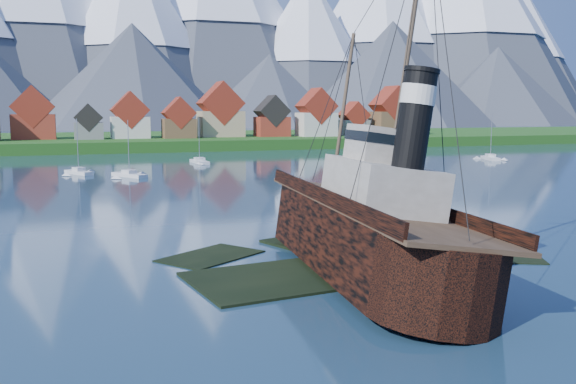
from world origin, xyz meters
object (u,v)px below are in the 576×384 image
object	(u,v)px
sailboat_c	(129,176)
sailboat_e	(200,162)
tugboat_wreck	(351,225)
sailboat_d	(490,159)
sailboat_f	(79,173)

from	to	relation	value
sailboat_c	sailboat_e	distance (m)	29.32
tugboat_wreck	sailboat_c	size ratio (longest dim) A/B	3.23
tugboat_wreck	sailboat_d	size ratio (longest dim) A/B	2.95
sailboat_e	sailboat_f	world-z (taller)	sailboat_f
sailboat_c	sailboat_d	world-z (taller)	sailboat_d
sailboat_c	sailboat_e	bearing A→B (deg)	24.05
tugboat_wreck	sailboat_c	xyz separation A→B (m)	(-9.95, 71.49, -3.07)
sailboat_c	sailboat_f	world-z (taller)	sailboat_f
tugboat_wreck	sailboat_e	size ratio (longest dim) A/B	3.21
sailboat_d	sailboat_e	bearing A→B (deg)	-172.79
sailboat_d	sailboat_e	world-z (taller)	sailboat_d
sailboat_d	sailboat_f	xyz separation A→B (m)	(-91.35, -3.73, -0.01)
sailboat_d	sailboat_c	bearing A→B (deg)	-154.27
sailboat_d	sailboat_f	size ratio (longest dim) A/B	1.07
tugboat_wreck	sailboat_e	world-z (taller)	tugboat_wreck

